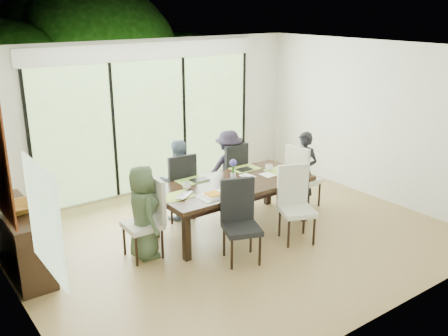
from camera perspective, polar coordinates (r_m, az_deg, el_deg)
floor at (r=7.40m, az=1.15°, el=-7.90°), size 6.00×5.00×0.01m
ceiling at (r=6.67m, az=1.30°, el=13.49°), size 6.00×5.00×0.01m
wall_back at (r=8.98m, az=-8.58°, el=5.78°), size 6.00×0.02×2.70m
wall_front at (r=5.25m, az=18.09°, el=-4.00°), size 6.00×0.02×2.70m
wall_left at (r=5.71m, az=-23.63°, el=-2.88°), size 0.02×5.00×2.70m
wall_right at (r=9.01m, az=16.71°, el=5.26°), size 0.02×5.00×2.70m
glass_doors at (r=8.98m, az=-8.41°, el=4.81°), size 4.20×0.02×2.30m
blinds_header at (r=8.76m, az=-8.78°, el=13.09°), size 4.40×0.06×0.28m
mullion_a at (r=8.24m, az=-21.37°, el=2.52°), size 0.05×0.04×2.30m
mullion_b at (r=8.67m, az=-12.47°, el=4.10°), size 0.05×0.04×2.30m
mullion_c at (r=9.30m, az=-4.56°, el=5.42°), size 0.05×0.04×2.30m
mullion_d at (r=10.09m, az=2.25°, el=6.47°), size 0.05×0.04×2.30m
side_window at (r=4.57m, az=-19.86°, el=-5.54°), size 0.02×0.90×1.00m
deck at (r=10.13m, az=-10.57°, el=-1.13°), size 6.00×1.80×0.10m
rail_top at (r=10.65m, az=-12.64°, el=3.08°), size 6.00×0.08×0.06m
foliage_left at (r=10.87m, az=-23.91°, el=7.08°), size 3.20×3.20×3.20m
foliage_mid at (r=12.02m, az=-14.45°, el=10.73°), size 4.00×4.00×4.00m
foliage_right at (r=12.19m, az=-4.87°, el=8.76°), size 2.80×2.80×2.80m
foliage_far at (r=12.38m, az=-19.97°, el=9.58°), size 3.60×3.60×3.60m
table_top at (r=7.39m, az=0.97°, el=-1.86°), size 2.39×1.10×0.06m
table_apron at (r=7.42m, az=0.96°, el=-2.51°), size 2.19×0.90×0.10m
table_leg_fl at (r=6.64m, az=-4.31°, el=-7.81°), size 0.09×0.09×0.69m
table_leg_fr at (r=7.89m, az=9.14°, el=-3.66°), size 0.09×0.09×0.69m
table_leg_bl at (r=7.33m, az=-7.89°, el=-5.37°), size 0.09×0.09×0.69m
table_leg_br at (r=8.47m, az=5.04°, el=-1.94°), size 0.09×0.09×0.69m
chair_left_end at (r=6.72m, az=-9.36°, el=-5.79°), size 0.47×0.47×1.10m
chair_right_end at (r=8.38m, az=9.17°, el=-0.85°), size 0.52×0.52×1.10m
chair_far_left at (r=7.87m, az=-5.40°, el=-1.96°), size 0.51×0.51×1.10m
chair_far_right at (r=8.40m, az=0.46°, el=-0.57°), size 0.48×0.48×1.10m
chair_near_left at (r=6.53m, az=2.06°, el=-6.27°), size 0.59×0.59×1.10m
chair_near_right at (r=7.14m, az=8.40°, el=-4.24°), size 0.60×0.60×1.10m
person_left_end at (r=6.69m, az=-9.25°, el=-5.01°), size 0.45×0.64×1.29m
person_right_end at (r=8.34m, az=9.11°, el=-0.26°), size 0.50×0.67×1.29m
person_far_left at (r=7.83m, az=-5.34°, el=-1.35°), size 0.65×0.45×1.29m
person_far_right at (r=8.35m, az=0.55°, el=0.01°), size 0.68×0.52×1.29m
placemat_left at (r=6.88m, az=-5.37°, el=-3.20°), size 0.44×0.32×0.01m
placemat_right at (r=7.95m, az=6.44°, el=-0.24°), size 0.44×0.32×0.01m
placemat_far_l at (r=7.44m, az=-3.66°, el=-1.47°), size 0.44×0.32×0.01m
placemat_far_r at (r=7.99m, az=2.39°, el=-0.04°), size 0.44×0.32×0.01m
placemat_paper at (r=6.85m, az=-1.20°, el=-3.23°), size 0.44×0.32×0.01m
tablet_far_l at (r=7.45m, az=-2.80°, el=-1.35°), size 0.26×0.18×0.01m
tablet_far_r at (r=7.92m, az=2.33°, el=-0.14°), size 0.24×0.17×0.01m
papers at (r=7.76m, az=5.32°, el=-0.69°), size 0.30×0.22×0.00m
platter_base at (r=6.84m, az=-1.20°, el=-3.12°), size 0.26×0.26×0.02m
platter_snacks at (r=6.83m, az=-1.20°, el=-2.98°), size 0.20×0.20×0.01m
vase at (r=7.42m, az=1.05°, el=-1.02°), size 0.08×0.08×0.12m
hyacinth_stems at (r=7.38m, az=1.05°, el=-0.15°), size 0.04×0.04×0.16m
hyacinth_blooms at (r=7.35m, az=1.06°, el=0.59°), size 0.11×0.11×0.11m
laptop at (r=6.84m, az=-4.22°, el=-3.20°), size 0.39×0.36×0.03m
cup_a at (r=7.10m, az=-4.28°, el=-2.08°), size 0.13×0.13×0.10m
cup_b at (r=7.37m, az=2.37°, el=-1.29°), size 0.11×0.11×0.09m
cup_c at (r=7.91m, az=5.16°, el=0.05°), size 0.13×0.13×0.10m
book at (r=7.55m, az=2.25°, el=-1.09°), size 0.19×0.24×0.02m
sideboard at (r=6.86m, az=-22.24°, el=-7.65°), size 0.42×1.49×0.84m
bowl at (r=6.58m, az=-22.51°, el=-4.25°), size 0.44×0.44×0.11m
candlestick_base at (r=7.01m, az=-23.40°, el=-3.33°), size 0.09×0.09×0.04m
candlestick_shaft at (r=6.83m, az=-24.02°, el=1.27°), size 0.02×0.02×1.17m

